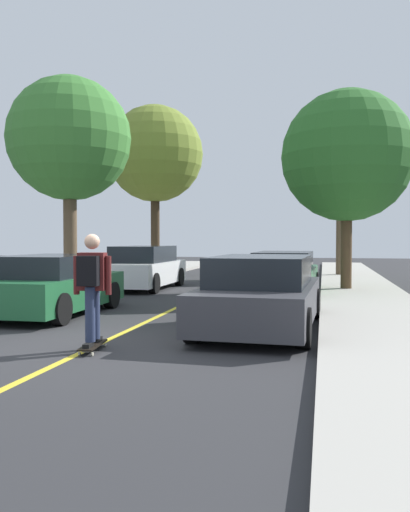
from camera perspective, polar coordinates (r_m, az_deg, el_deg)
ground at (r=8.66m, az=-11.77°, el=-9.45°), size 80.00×80.00×0.00m
sidewalk_right at (r=7.99m, az=20.83°, el=-9.98°), size 2.43×56.00×0.14m
center_line at (r=12.37m, az=-4.08°, el=-5.99°), size 0.12×39.20×0.01m
parked_car_left_nearest at (r=12.35m, az=-16.04°, el=-3.01°), size 2.02×4.08×1.33m
parked_car_left_near at (r=18.08m, az=-6.51°, el=-1.27°), size 1.87×4.30×1.44m
parked_car_right_nearest at (r=10.01m, az=6.06°, el=-4.03°), size 2.13×4.62×1.37m
parked_car_right_near at (r=15.92m, az=8.47°, el=-1.88°), size 1.94×4.13×1.31m
street_tree_left_nearest at (r=17.42m, az=-14.26°, el=11.93°), size 3.81×3.81×6.55m
street_tree_left_near at (r=25.44m, az=-5.36°, el=10.75°), size 4.48×4.48×7.75m
street_tree_right_nearest at (r=17.41m, az=14.92°, el=10.25°), size 4.07×4.07×6.16m
street_tree_right_near at (r=24.02m, az=14.27°, el=9.55°), size 2.91×2.91×6.29m
skateboard at (r=8.33m, az=-11.88°, el=-9.30°), size 0.33×0.86×0.10m
skateboarder at (r=8.16m, az=-12.00°, el=-2.73°), size 0.59×0.71×1.66m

